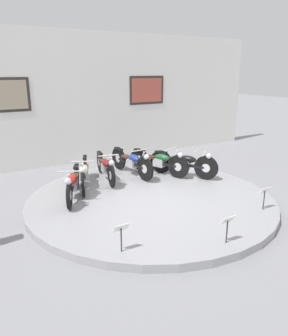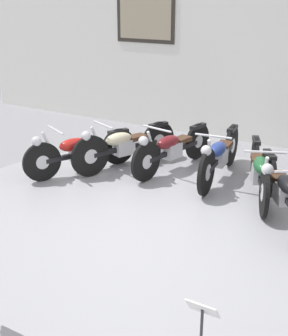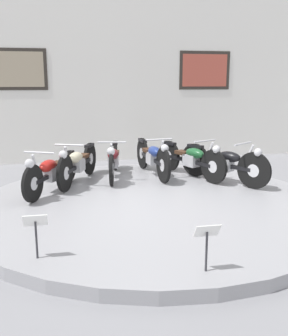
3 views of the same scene
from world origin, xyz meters
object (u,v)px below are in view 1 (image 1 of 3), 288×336
object	(u,v)px
motorcycle_black	(184,163)
motorcycle_cream	(84,173)
motorcycle_red	(73,183)
motorcycle_blue	(132,161)
info_placard_front_centre	(228,223)
motorcycle_green	(159,161)
info_placard_front_left	(121,231)
info_placard_front_right	(265,193)
motorcycle_maroon	(106,166)

from	to	relation	value
motorcycle_black	motorcycle_cream	bearing A→B (deg)	168.82
motorcycle_red	motorcycle_blue	size ratio (longest dim) A/B	0.88
motorcycle_red	info_placard_front_centre	world-z (taller)	motorcycle_red
motorcycle_red	motorcycle_green	bearing A→B (deg)	11.30
motorcycle_black	info_placard_front_left	world-z (taller)	motorcycle_black
motorcycle_blue	info_placard_front_left	size ratio (longest dim) A/B	3.95
motorcycle_green	info_placard_front_right	world-z (taller)	motorcycle_green
motorcycle_green	info_placard_front_left	bearing A→B (deg)	-131.04
motorcycle_maroon	info_placard_front_left	xyz separation A→B (m)	(-1.30, -3.56, -0.01)
motorcycle_cream	motorcycle_maroon	distance (m)	0.78
motorcycle_cream	info_placard_front_right	world-z (taller)	motorcycle_cream
info_placard_front_right	motorcycle_cream	bearing A→B (deg)	131.04
motorcycle_red	motorcycle_blue	world-z (taller)	motorcycle_blue
motorcycle_blue	info_placard_front_centre	xyz separation A→B (m)	(-0.40, -4.22, -0.03)
motorcycle_red	motorcycle_maroon	bearing A→B (deg)	35.22
motorcycle_maroon	info_placard_front_right	xyz separation A→B (m)	(2.11, -3.56, -0.01)
motorcycle_blue	motorcycle_green	size ratio (longest dim) A/B	1.09
motorcycle_maroon	motorcycle_blue	world-z (taller)	motorcycle_blue
motorcycle_maroon	motorcycle_cream	bearing A→B (deg)	-157.37
motorcycle_green	motorcycle_blue	bearing A→B (deg)	157.29
motorcycle_black	info_placard_front_right	size ratio (longest dim) A/B	3.39
motorcycle_blue	motorcycle_green	xyz separation A→B (m)	(0.73, -0.30, -0.01)
motorcycle_blue	motorcycle_black	distance (m)	1.48
motorcycle_maroon	motorcycle_black	xyz separation A→B (m)	(2.02, -0.84, 0.02)
info_placard_front_centre	info_placard_front_right	size ratio (longest dim) A/B	1.00
motorcycle_maroon	motorcycle_blue	distance (m)	0.81
motorcycle_red	motorcycle_green	distance (m)	2.80
motorcycle_blue	info_placard_front_left	world-z (taller)	motorcycle_blue
motorcycle_blue	info_placard_front_left	bearing A→B (deg)	-120.63
motorcycle_red	motorcycle_green	size ratio (longest dim) A/B	0.96
motorcycle_maroon	motorcycle_green	bearing A→B (deg)	-11.08
motorcycle_cream	motorcycle_blue	bearing A→B (deg)	11.20
motorcycle_cream	info_placard_front_centre	world-z (taller)	motorcycle_cream
info_placard_front_left	motorcycle_blue	bearing A→B (deg)	59.37
motorcycle_red	motorcycle_maroon	xyz separation A→B (m)	(1.20, 0.85, 0.01)
motorcycle_blue	motorcycle_black	size ratio (longest dim) A/B	1.16
motorcycle_black	info_placard_front_right	distance (m)	2.72
info_placard_front_left	motorcycle_maroon	bearing A→B (deg)	69.98
info_placard_front_left	info_placard_front_centre	xyz separation A→B (m)	(1.70, -0.66, 0.00)
motorcycle_maroon	motorcycle_black	world-z (taller)	motorcycle_black
motorcycle_maroon	motorcycle_black	distance (m)	2.19
info_placard_front_left	motorcycle_cream	bearing A→B (deg)	80.00
motorcycle_cream	motorcycle_maroon	size ratio (longest dim) A/B	0.96
info_placard_front_right	motorcycle_green	bearing A→B (deg)	99.99
motorcycle_red	motorcycle_green	xyz separation A→B (m)	(2.74, 0.55, 0.02)
motorcycle_black	info_placard_front_centre	world-z (taller)	motorcycle_black
motorcycle_red	motorcycle_maroon	world-z (taller)	motorcycle_maroon
motorcycle_maroon	motorcycle_black	size ratio (longest dim) A/B	1.12
motorcycle_cream	motorcycle_black	size ratio (longest dim) A/B	1.08
motorcycle_red	info_placard_front_left	size ratio (longest dim) A/B	3.49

